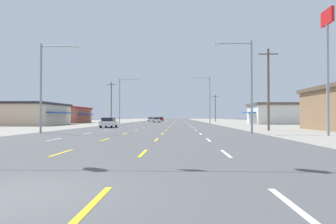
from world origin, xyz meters
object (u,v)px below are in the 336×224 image
object	(u,v)px
sedan_far_left_nearest	(109,122)
sedan_inner_left_near	(157,120)
streetlight_right_row_0	(248,80)
streetlight_right_row_1	(208,97)
streetlight_left_row_1	(122,97)
pole_sign_right_row_0	(328,45)
streetlight_left_row_0	(45,81)
sedan_far_left_mid	(151,119)
hatchback_inner_left_midfar	(161,119)

from	to	relation	value
sedan_far_left_nearest	sedan_inner_left_near	bearing A→B (deg)	84.95
streetlight_right_row_0	streetlight_right_row_1	distance (m)	38.58
streetlight_left_row_1	streetlight_right_row_1	bearing A→B (deg)	0.00
sedan_inner_left_near	streetlight_right_row_1	xyz separation A→B (m)	(13.06, -19.50, 5.27)
streetlight_left_row_1	pole_sign_right_row_0	bearing A→B (deg)	-58.84
streetlight_left_row_1	streetlight_right_row_1	distance (m)	19.43
streetlight_left_row_1	streetlight_left_row_0	bearing A→B (deg)	-90.16
sedan_far_left_nearest	streetlight_right_row_0	distance (m)	23.01
sedan_far_left_nearest	streetlight_right_row_0	size ratio (longest dim) A/B	0.51
sedan_far_left_mid	streetlight_right_row_1	bearing A→B (deg)	-68.25
sedan_far_left_mid	streetlight_right_row_1	size ratio (longest dim) A/B	0.43
sedan_inner_left_near	streetlight_left_row_0	bearing A→B (deg)	-96.37
sedan_far_left_nearest	sedan_far_left_mid	bearing A→B (deg)	90.06
pole_sign_right_row_0	hatchback_inner_left_midfar	bearing A→B (deg)	102.29
streetlight_left_row_0	streetlight_right_row_1	bearing A→B (deg)	63.13
sedan_inner_left_near	streetlight_left_row_0	world-z (taller)	streetlight_left_row_0
sedan_far_left_nearest	streetlight_right_row_1	size ratio (longest dim) A/B	0.43
hatchback_inner_left_midfar	sedan_inner_left_near	bearing A→B (deg)	-89.37
sedan_far_left_nearest	sedan_far_left_mid	distance (m)	65.94
sedan_inner_left_near	sedan_far_left_mid	bearing A→B (deg)	99.58
pole_sign_right_row_0	streetlight_left_row_1	distance (m)	48.90
sedan_far_left_mid	streetlight_left_row_0	xyz separation A→B (m)	(-2.61, -81.01, 4.30)
sedan_far_left_mid	streetlight_right_row_0	bearing A→B (deg)	-78.21
sedan_inner_left_near	streetlight_left_row_1	bearing A→B (deg)	-108.09
sedan_inner_left_near	sedan_far_left_nearest	bearing A→B (deg)	-95.05
hatchback_inner_left_midfar	streetlight_left_row_0	bearing A→B (deg)	-94.17
sedan_far_left_nearest	pole_sign_right_row_0	bearing A→B (deg)	-38.89
sedan_far_left_nearest	sedan_far_left_mid	world-z (taller)	same
streetlight_right_row_1	sedan_far_left_nearest	bearing A→B (deg)	-125.66
streetlight_left_row_0	streetlight_right_row_0	size ratio (longest dim) A/B	0.99
pole_sign_right_row_0	streetlight_left_row_1	size ratio (longest dim) A/B	1.03
sedan_far_left_mid	streetlight_right_row_0	world-z (taller)	streetlight_right_row_0
streetlight_left_row_1	streetlight_right_row_0	bearing A→B (deg)	-63.28
streetlight_right_row_0	streetlight_left_row_0	bearing A→B (deg)	-180.00
streetlight_left_row_0	streetlight_right_row_0	distance (m)	19.52
sedan_inner_left_near	streetlight_right_row_1	bearing A→B (deg)	-56.19
streetlight_right_row_1	sedan_inner_left_near	bearing A→B (deg)	123.81
hatchback_inner_left_midfar	streetlight_left_row_1	size ratio (longest dim) A/B	0.38
pole_sign_right_row_0	streetlight_right_row_0	distance (m)	7.16
streetlight_left_row_1	sedan_inner_left_near	bearing A→B (deg)	71.91
sedan_far_left_nearest	hatchback_inner_left_midfar	bearing A→B (deg)	87.12
sedan_far_left_nearest	streetlight_right_row_1	world-z (taller)	streetlight_right_row_1
sedan_far_left_mid	streetlight_right_row_1	distance (m)	45.99
sedan_far_left_mid	sedan_inner_left_near	bearing A→B (deg)	-80.42
hatchback_inner_left_midfar	sedan_far_left_mid	bearing A→B (deg)	-132.59
sedan_inner_left_near	hatchback_inner_left_midfar	distance (m)	26.83
hatchback_inner_left_midfar	streetlight_right_row_1	xyz separation A→B (m)	(13.35, -46.33, 5.24)
sedan_far_left_nearest	sedan_far_left_mid	xyz separation A→B (m)	(-0.07, 65.94, 0.00)
streetlight_left_row_0	sedan_far_left_mid	bearing A→B (deg)	88.15
sedan_far_left_mid	streetlight_right_row_1	xyz separation A→B (m)	(16.93, -42.44, 5.27)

